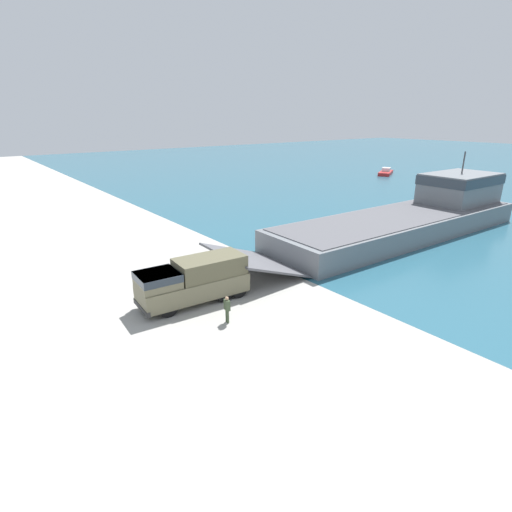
% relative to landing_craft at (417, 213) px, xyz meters
% --- Properties ---
extents(ground_plane, '(240.00, 240.00, 0.00)m').
position_rel_landing_craft_xyz_m(ground_plane, '(-0.35, -24.35, -1.90)').
color(ground_plane, '#A8A59E').
extents(landing_craft, '(9.05, 36.45, 7.80)m').
position_rel_landing_craft_xyz_m(landing_craft, '(0.00, 0.00, 0.00)').
color(landing_craft, slate).
rests_on(landing_craft, ground_plane).
extents(military_truck, '(2.97, 7.29, 2.86)m').
position_rel_landing_craft_xyz_m(military_truck, '(0.80, -26.99, -0.37)').
color(military_truck, '#6B664C').
rests_on(military_truck, ground_plane).
extents(soldier_on_ramp, '(0.47, 0.31, 1.65)m').
position_rel_landing_craft_xyz_m(soldier_on_ramp, '(4.42, -26.81, -0.94)').
color(soldier_on_ramp, '#3D4C33').
rests_on(soldier_on_ramp, ground_plane).
extents(moored_boat_b, '(5.06, 6.88, 1.36)m').
position_rel_landing_craft_xyz_m(moored_boat_b, '(-27.94, 34.36, -1.44)').
color(moored_boat_b, '#B22323').
rests_on(moored_boat_b, ground_plane).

